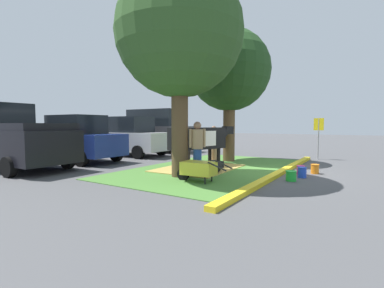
{
  "coord_description": "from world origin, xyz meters",
  "views": [
    {
      "loc": [
        -9.53,
        -3.08,
        1.61
      ],
      "look_at": [
        -0.85,
        2.46,
        0.9
      ],
      "focal_mm": 26.25,
      "sensor_mm": 36.0,
      "label": 1
    }
  ],
  "objects_px": {
    "person_visitor_near": "(214,143)",
    "person_visitor_far": "(197,147)",
    "shade_tree_left": "(179,34)",
    "bucket_green": "(291,176)",
    "pickup_truck_black": "(11,138)",
    "person_handler": "(187,144)",
    "sedan_blue": "(77,139)",
    "bucket_pink": "(301,170)",
    "suv_dark_grey": "(156,130)",
    "bucket_blue": "(302,172)",
    "cow_holstein": "(200,139)",
    "bucket_orange": "(315,169)",
    "sedan_silver": "(129,137)",
    "calf_lying": "(212,167)",
    "wheelbarrow": "(198,169)",
    "shade_tree_right": "(229,71)",
    "parking_sign": "(319,130)"
  },
  "relations": [
    {
      "from": "person_visitor_near",
      "to": "person_visitor_far",
      "type": "bearing_deg",
      "value": -160.7
    },
    {
      "from": "shade_tree_left",
      "to": "bucket_green",
      "type": "distance_m",
      "value": 5.3
    },
    {
      "from": "bucket_green",
      "to": "pickup_truck_black",
      "type": "height_order",
      "value": "pickup_truck_black"
    },
    {
      "from": "person_handler",
      "to": "sedan_blue",
      "type": "relative_size",
      "value": 0.34
    },
    {
      "from": "bucket_pink",
      "to": "suv_dark_grey",
      "type": "bearing_deg",
      "value": 67.76
    },
    {
      "from": "person_handler",
      "to": "bucket_blue",
      "type": "xyz_separation_m",
      "value": [
        -0.78,
        -4.72,
        -0.65
      ]
    },
    {
      "from": "shade_tree_left",
      "to": "cow_holstein",
      "type": "xyz_separation_m",
      "value": [
        1.98,
        0.47,
        -3.23
      ]
    },
    {
      "from": "bucket_green",
      "to": "bucket_orange",
      "type": "bearing_deg",
      "value": -12.71
    },
    {
      "from": "cow_holstein",
      "to": "person_visitor_far",
      "type": "distance_m",
      "value": 1.95
    },
    {
      "from": "person_visitor_far",
      "to": "sedan_silver",
      "type": "xyz_separation_m",
      "value": [
        3.21,
        6.15,
        0.06
      ]
    },
    {
      "from": "sedan_blue",
      "to": "sedan_silver",
      "type": "height_order",
      "value": "same"
    },
    {
      "from": "calf_lying",
      "to": "wheelbarrow",
      "type": "xyz_separation_m",
      "value": [
        -1.24,
        -0.21,
        0.15
      ]
    },
    {
      "from": "shade_tree_right",
      "to": "person_handler",
      "type": "distance_m",
      "value": 3.64
    },
    {
      "from": "person_visitor_near",
      "to": "bucket_blue",
      "type": "xyz_separation_m",
      "value": [
        -1.46,
        -3.83,
        -0.66
      ]
    },
    {
      "from": "cow_holstein",
      "to": "bucket_pink",
      "type": "height_order",
      "value": "cow_holstein"
    },
    {
      "from": "shade_tree_right",
      "to": "bucket_blue",
      "type": "bearing_deg",
      "value": -122.71
    },
    {
      "from": "pickup_truck_black",
      "to": "sedan_silver",
      "type": "xyz_separation_m",
      "value": [
        5.44,
        -0.52,
        -0.13
      ]
    },
    {
      "from": "parking_sign",
      "to": "sedan_silver",
      "type": "xyz_separation_m",
      "value": [
        -3.56,
        8.58,
        -0.36
      ]
    },
    {
      "from": "bucket_pink",
      "to": "bucket_orange",
      "type": "bearing_deg",
      "value": -37.79
    },
    {
      "from": "person_visitor_near",
      "to": "person_visitor_far",
      "type": "height_order",
      "value": "person_visitor_far"
    },
    {
      "from": "cow_holstein",
      "to": "bucket_green",
      "type": "bearing_deg",
      "value": -102.81
    },
    {
      "from": "person_visitor_near",
      "to": "bucket_orange",
      "type": "relative_size",
      "value": 4.94
    },
    {
      "from": "parking_sign",
      "to": "bucket_green",
      "type": "height_order",
      "value": "parking_sign"
    },
    {
      "from": "cow_holstein",
      "to": "suv_dark_grey",
      "type": "distance_m",
      "value": 7.0
    },
    {
      "from": "shade_tree_left",
      "to": "bucket_green",
      "type": "bearing_deg",
      "value": -68.94
    },
    {
      "from": "shade_tree_right",
      "to": "person_visitor_near",
      "type": "xyz_separation_m",
      "value": [
        -0.79,
        0.33,
        -3.08
      ]
    },
    {
      "from": "person_visitor_far",
      "to": "sedan_silver",
      "type": "relative_size",
      "value": 0.38
    },
    {
      "from": "shade_tree_right",
      "to": "bucket_pink",
      "type": "xyz_separation_m",
      "value": [
        -1.76,
        -3.37,
        -3.76
      ]
    },
    {
      "from": "person_handler",
      "to": "bucket_pink",
      "type": "height_order",
      "value": "person_handler"
    },
    {
      "from": "cow_holstein",
      "to": "person_handler",
      "type": "height_order",
      "value": "cow_holstein"
    },
    {
      "from": "person_visitor_near",
      "to": "bucket_blue",
      "type": "bearing_deg",
      "value": -110.82
    },
    {
      "from": "parking_sign",
      "to": "pickup_truck_black",
      "type": "bearing_deg",
      "value": 134.67
    },
    {
      "from": "person_handler",
      "to": "pickup_truck_black",
      "type": "xyz_separation_m",
      "value": [
        -4.62,
        4.71,
        0.3
      ]
    },
    {
      "from": "parking_sign",
      "to": "bucket_blue",
      "type": "xyz_separation_m",
      "value": [
        -5.15,
        -0.32,
        -1.18
      ]
    },
    {
      "from": "shade_tree_left",
      "to": "shade_tree_right",
      "type": "bearing_deg",
      "value": 3.94
    },
    {
      "from": "person_handler",
      "to": "suv_dark_grey",
      "type": "bearing_deg",
      "value": 53.01
    },
    {
      "from": "bucket_green",
      "to": "bucket_orange",
      "type": "xyz_separation_m",
      "value": [
        1.65,
        -0.37,
        0.01
      ]
    },
    {
      "from": "cow_holstein",
      "to": "parking_sign",
      "type": "distance_m",
      "value": 6.08
    },
    {
      "from": "cow_holstein",
      "to": "bucket_blue",
      "type": "relative_size",
      "value": 9.45
    },
    {
      "from": "shade_tree_left",
      "to": "shade_tree_right",
      "type": "distance_m",
      "value": 4.17
    },
    {
      "from": "wheelbarrow",
      "to": "sedan_silver",
      "type": "relative_size",
      "value": 0.36
    },
    {
      "from": "parking_sign",
      "to": "bucket_pink",
      "type": "distance_m",
      "value": 4.82
    },
    {
      "from": "shade_tree_left",
      "to": "suv_dark_grey",
      "type": "bearing_deg",
      "value": 44.86
    },
    {
      "from": "person_visitor_far",
      "to": "sedan_blue",
      "type": "bearing_deg",
      "value": 87.52
    },
    {
      "from": "shade_tree_right",
      "to": "bucket_orange",
      "type": "bearing_deg",
      "value": -109.39
    },
    {
      "from": "wheelbarrow",
      "to": "suv_dark_grey",
      "type": "bearing_deg",
      "value": 46.97
    },
    {
      "from": "bucket_green",
      "to": "sedan_silver",
      "type": "xyz_separation_m",
      "value": [
        2.3,
        8.74,
        0.83
      ]
    },
    {
      "from": "shade_tree_right",
      "to": "bucket_orange",
      "type": "xyz_separation_m",
      "value": [
        -1.31,
        -3.72,
        -3.75
      ]
    },
    {
      "from": "shade_tree_right",
      "to": "suv_dark_grey",
      "type": "relative_size",
      "value": 1.23
    },
    {
      "from": "cow_holstein",
      "to": "sedan_blue",
      "type": "height_order",
      "value": "sedan_blue"
    }
  ]
}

